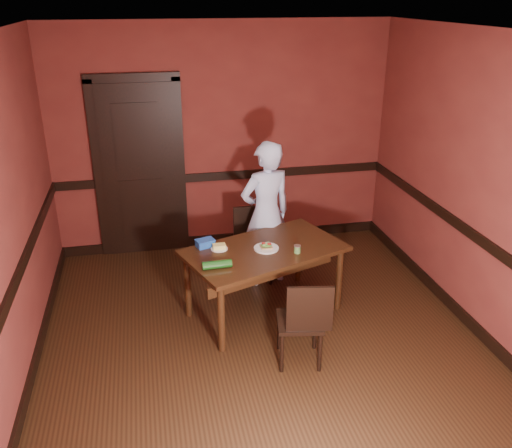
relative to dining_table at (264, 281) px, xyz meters
name	(u,v)px	position (x,y,z in m)	size (l,w,h in m)	color
floor	(264,344)	(-0.12, -0.54, -0.35)	(4.00, 4.50, 0.01)	black
ceiling	(266,32)	(-0.12, -0.54, 2.35)	(4.00, 4.50, 0.01)	silver
wall_back	(223,139)	(-0.12, 1.71, 1.00)	(4.00, 0.02, 2.70)	maroon
wall_front	(377,388)	(-0.12, -2.79, 1.00)	(4.00, 0.02, 2.70)	maroon
wall_left	(4,227)	(-2.12, -0.54, 1.00)	(0.02, 4.50, 2.70)	maroon
wall_right	(485,190)	(1.88, -0.54, 1.00)	(0.02, 4.50, 2.70)	maroon
dado_back	(224,176)	(-0.12, 1.69, 0.55)	(4.00, 0.03, 0.10)	black
dado_left	(16,280)	(-2.11, -0.54, 0.55)	(0.03, 4.50, 0.10)	black
dado_right	(475,236)	(1.86, -0.54, 0.55)	(0.03, 4.50, 0.10)	black
baseboard_back	(226,238)	(-0.12, 1.69, -0.29)	(4.00, 0.03, 0.12)	black
baseboard_left	(34,367)	(-2.11, -0.54, -0.29)	(0.03, 4.50, 0.12)	black
baseboard_right	(461,314)	(1.86, -0.54, -0.29)	(0.03, 4.50, 0.12)	black
door	(140,166)	(-1.12, 1.67, 0.74)	(1.05, 0.07, 2.20)	black
dining_table	(264,281)	(0.00, 0.00, 0.00)	(1.50, 0.84, 0.70)	black
chair_far	(253,246)	(0.03, 0.69, 0.05)	(0.38, 0.38, 0.81)	black
chair_near	(300,320)	(0.12, -0.82, 0.06)	(0.38, 0.38, 0.81)	black
person	(266,214)	(0.16, 0.62, 0.44)	(0.58, 0.38, 1.59)	silver
sandwich_plate	(266,247)	(0.02, -0.01, 0.37)	(0.24, 0.24, 0.06)	silver
sauce_jar	(297,249)	(0.28, -0.15, 0.39)	(0.07, 0.07, 0.08)	#598340
cheese_saucer	(219,247)	(-0.43, 0.08, 0.37)	(0.16, 0.16, 0.05)	silver
food_tub	(205,243)	(-0.55, 0.16, 0.39)	(0.20, 0.17, 0.07)	blue
wrapped_veg	(217,265)	(-0.50, -0.31, 0.39)	(0.07, 0.07, 0.26)	#144412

